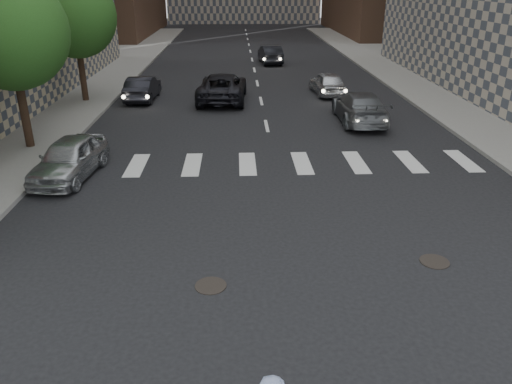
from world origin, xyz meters
TOP-DOWN VIEW (x-y plane):
  - ground at (0.00, 0.00)m, footprint 160.00×160.00m
  - sidewalk_left at (-14.50, 20.00)m, footprint 13.00×80.00m
  - sidewalk_right at (14.50, 20.00)m, footprint 13.00×80.00m
  - tree_b at (-9.45, 11.14)m, footprint 4.20×4.20m
  - tree_c at (-9.45, 19.14)m, footprint 4.20×4.20m
  - manhole_b at (-2.00, 1.20)m, footprint 0.70×0.70m
  - manhole_c at (3.30, 2.00)m, footprint 0.70×0.70m
  - silver_sedan at (-7.00, 7.95)m, footprint 2.05×4.10m
  - traffic_car_a at (-6.50, 19.55)m, footprint 1.51×3.99m
  - traffic_car_b at (4.35, 14.49)m, footprint 2.07×4.90m
  - traffic_car_c at (-2.11, 19.16)m, footprint 2.78×5.49m
  - traffic_car_d at (3.90, 20.56)m, footprint 1.80×3.93m
  - traffic_car_e at (1.36, 32.00)m, footprint 1.85×4.31m

SIDE VIEW (x-z plane):
  - ground at x=0.00m, z-range 0.00..0.00m
  - manhole_b at x=-2.00m, z-range 0.00..0.02m
  - manhole_c at x=3.30m, z-range 0.00..0.02m
  - sidewalk_left at x=-14.50m, z-range 0.00..0.15m
  - sidewalk_right at x=14.50m, z-range 0.00..0.15m
  - traffic_car_a at x=-6.50m, z-range 0.00..1.30m
  - traffic_car_d at x=3.90m, z-range 0.00..1.30m
  - silver_sedan at x=-7.00m, z-range 0.00..1.34m
  - traffic_car_e at x=1.36m, z-range 0.00..1.38m
  - traffic_car_b at x=4.35m, z-range 0.00..1.41m
  - traffic_car_c at x=-2.11m, z-range 0.00..1.49m
  - tree_b at x=-9.45m, z-range 1.35..7.95m
  - tree_c at x=-9.45m, z-range 1.35..7.95m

